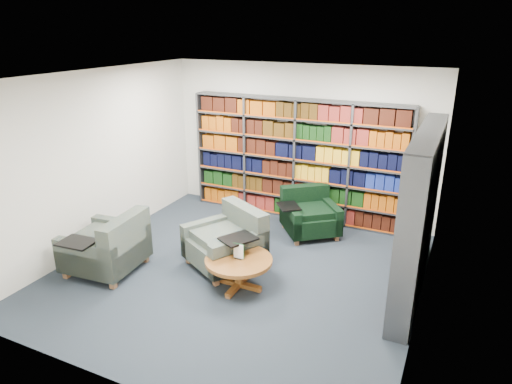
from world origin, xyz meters
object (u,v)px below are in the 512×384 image
at_px(chair_green_right, 309,215).
at_px(chair_teal_left, 230,243).
at_px(chair_teal_front, 110,249).
at_px(coffee_table, 239,264).

bearing_deg(chair_green_right, chair_teal_left, -113.80).
distance_m(chair_teal_left, chair_green_right, 1.73).
bearing_deg(chair_teal_front, chair_teal_left, 31.85).
distance_m(chair_green_right, chair_teal_front, 3.32).
distance_m(chair_teal_left, chair_teal_front, 1.74).
relative_size(chair_teal_left, coffee_table, 1.42).
relative_size(chair_teal_left, chair_green_right, 1.09).
bearing_deg(chair_green_right, chair_teal_front, -131.00).
relative_size(chair_green_right, chair_teal_front, 1.00).
distance_m(chair_teal_left, coffee_table, 0.67).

